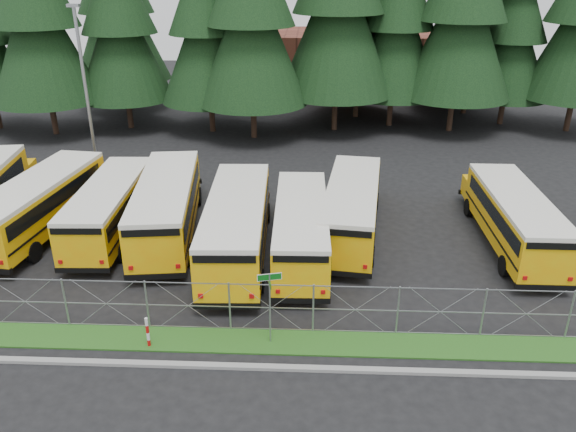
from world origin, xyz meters
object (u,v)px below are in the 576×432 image
object	(u,v)px
bus_east	(512,219)
striped_bollard	(148,333)
bus_2	(112,208)
bus_3	(168,207)
bus_1	(44,204)
bus_6	(352,209)
bus_5	(301,229)
bus_4	(238,226)
street_sign	(270,293)
light_standard	(85,87)

from	to	relation	value
bus_east	striped_bollard	size ratio (longest dim) A/B	8.53
bus_2	bus_3	world-z (taller)	bus_3
bus_1	bus_6	distance (m)	15.10
bus_3	bus_6	size ratio (longest dim) A/B	1.06
bus_3	bus_2	bearing A→B (deg)	172.17
bus_6	bus_5	bearing A→B (deg)	-130.13
bus_2	bus_4	world-z (taller)	bus_4
bus_1	bus_2	bearing A→B (deg)	4.93
bus_4	bus_6	xyz separation A→B (m)	(5.28, 2.29, -0.09)
striped_bollard	bus_east	bearing A→B (deg)	29.49
bus_3	bus_4	xyz separation A→B (m)	(3.65, -1.98, 0.00)
bus_2	bus_6	distance (m)	11.69
bus_5	bus_6	world-z (taller)	bus_6
bus_3	bus_5	distance (m)	6.78
bus_4	striped_bollard	xyz separation A→B (m)	(-2.29, -6.92, -0.85)
bus_2	bus_4	distance (m)	6.72
bus_1	bus_2	size ratio (longest dim) A/B	1.07
bus_1	bus_5	distance (m)	12.85
bus_1	bus_4	xyz separation A→B (m)	(9.82, -2.12, 0.04)
bus_3	street_sign	size ratio (longest dim) A/B	3.93
bus_1	bus_east	world-z (taller)	bus_1
bus_1	bus_3	world-z (taller)	bus_3
bus_3	bus_4	bearing A→B (deg)	-35.53
bus_east	striped_bollard	world-z (taller)	bus_east
bus_4	bus_5	size ratio (longest dim) A/B	1.10
street_sign	light_standard	distance (m)	21.12
street_sign	light_standard	xyz separation A→B (m)	(-12.21, 16.88, 3.47)
bus_6	light_standard	bearing A→B (deg)	159.92
bus_6	light_standard	size ratio (longest dim) A/B	1.03
bus_6	bus_east	world-z (taller)	bus_6
bus_2	street_sign	world-z (taller)	street_sign
striped_bollard	light_standard	xyz separation A→B (m)	(-7.99, 17.31, 4.90)
bus_2	bus_1	bearing A→B (deg)	176.31
light_standard	striped_bollard	bearing A→B (deg)	-65.22
bus_4	striped_bollard	world-z (taller)	bus_4
bus_2	bus_4	xyz separation A→B (m)	(6.41, -2.02, 0.13)
bus_3	striped_bollard	size ratio (longest dim) A/B	9.20
bus_2	bus_east	distance (m)	19.09
bus_5	bus_east	xyz separation A→B (m)	(9.81, 1.46, 0.03)
bus_2	light_standard	size ratio (longest dim) A/B	0.99
bus_2	bus_5	xyz separation A→B (m)	(9.27, -1.94, -0.01)
bus_east	street_sign	bearing A→B (deg)	-142.87
bus_6	bus_3	bearing A→B (deg)	-170.58
bus_2	bus_5	size ratio (longest dim) A/B	1.01
light_standard	bus_4	bearing A→B (deg)	-45.30
striped_bollard	bus_4	bearing A→B (deg)	71.70
bus_1	striped_bollard	distance (m)	11.80
bus_1	bus_4	size ratio (longest dim) A/B	0.97
street_sign	striped_bollard	xyz separation A→B (m)	(-4.22, -0.42, -1.43)
bus_6	bus_east	xyz separation A→B (m)	(7.40, -0.75, -0.02)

